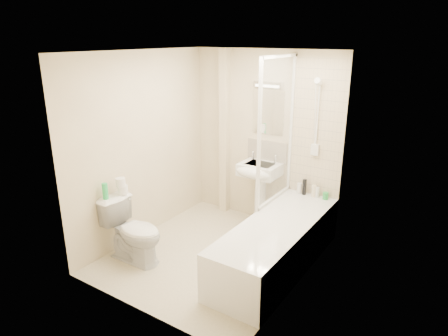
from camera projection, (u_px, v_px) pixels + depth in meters
The scene contains 24 objects.
floor at pixel (214, 254), 4.90m from camera, with size 2.50×2.50×0.00m, color beige.
wall_back at pixel (264, 139), 5.51m from camera, with size 2.20×0.02×2.40m, color beige.
wall_left at pixel (142, 147), 5.09m from camera, with size 0.02×2.50×2.40m, color beige.
wall_right at pixel (304, 180), 3.95m from camera, with size 0.02×2.50×2.40m, color beige.
ceiling at pixel (212, 51), 4.14m from camera, with size 2.20×2.50×0.02m, color white.
tile_back at pixel (317, 130), 5.04m from camera, with size 0.70×0.01×1.75m, color beige.
tile_right at pixel (312, 153), 4.04m from camera, with size 0.01×2.10×1.75m, color beige.
pipe_boxing at pixel (225, 134), 5.79m from camera, with size 0.12×0.12×2.40m, color beige.
splashback at pixel (267, 151), 5.53m from camera, with size 0.60×0.01×0.30m, color beige.
mirror at pixel (268, 112), 5.35m from camera, with size 0.46×0.01×0.60m, color white.
strip_light at pixel (268, 84), 5.22m from camera, with size 0.42×0.07×0.07m, color silver.
bathtub at pixel (277, 244), 4.57m from camera, with size 0.70×2.10×0.55m.
shower_screen at pixel (277, 131), 4.86m from camera, with size 0.04×0.92×1.80m.
shower_fixture at pixel (316, 121), 4.96m from camera, with size 0.10×0.16×0.99m.
pedestal_sink at pixel (258, 177), 5.45m from camera, with size 0.53×0.49×1.03m.
bottle_white_a at pixel (299, 188), 5.31m from camera, with size 0.06×0.06×0.15m, color white.
bottle_black_b at pixel (304, 187), 5.26m from camera, with size 0.05×0.05×0.21m, color black.
bottle_cream at pixel (314, 191), 5.20m from camera, with size 0.06×0.06×0.15m, color #F3E4BC.
bottle_white_b at pixel (317, 192), 5.18m from camera, with size 0.05×0.05×0.14m, color white.
bottle_green at pixel (326, 196), 5.13m from camera, with size 0.07×0.07×0.09m, color green.
toilet at pixel (134, 231), 4.68m from camera, with size 0.74×0.43×0.76m, color white.
toilet_roll_lower at pixel (123, 190), 4.75m from camera, with size 0.12×0.12×0.10m, color white.
toilet_roll_upper at pixel (120, 182), 4.69m from camera, with size 0.11×0.11×0.10m, color white.
green_bottle at pixel (105, 191), 4.59m from camera, with size 0.06×0.06×0.19m, color #28C25B.
Camera 1 is at (2.48, -3.53, 2.56)m, focal length 32.00 mm.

